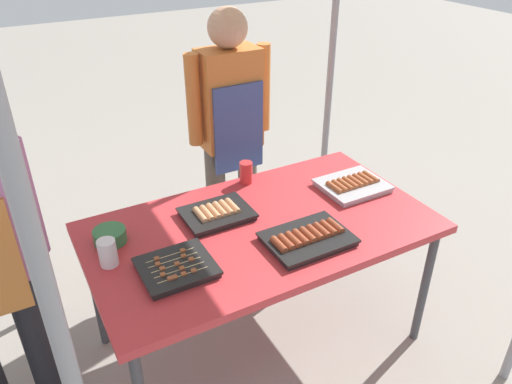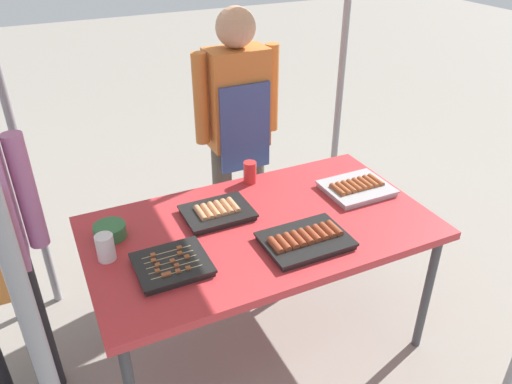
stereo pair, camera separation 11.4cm
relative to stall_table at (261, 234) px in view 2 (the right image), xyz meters
The scene contains 10 objects.
ground_plane 0.70m from the stall_table, ahead, with size 18.00×18.00×0.00m, color gray.
stall_table is the anchor object (origin of this frame).
tray_grilled_sausages 0.26m from the stall_table, 63.17° to the right, with size 0.38×0.27×0.05m.
tray_meat_skewers 0.49m from the stall_table, 164.68° to the right, with size 0.30×0.27×0.04m.
tray_pork_links 0.23m from the stall_table, 134.33° to the left, with size 0.32×0.25×0.05m.
tray_spring_rolls 0.59m from the stall_table, ahead, with size 0.33×0.28×0.05m.
condiment_bowl 0.69m from the stall_table, 162.62° to the left, with size 0.14×0.14×0.06m, color #33723F.
drink_cup_near_edge 0.42m from the stall_table, 72.04° to the left, with size 0.07×0.07×0.12m, color red.
drink_cup_by_wok 0.71m from the stall_table, behind, with size 0.08×0.08×0.12m, color white.
vendor_woman 0.82m from the stall_table, 73.85° to the left, with size 0.52×0.23×1.59m.
Camera 2 is at (-0.85, -1.72, 2.06)m, focal length 34.84 mm.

